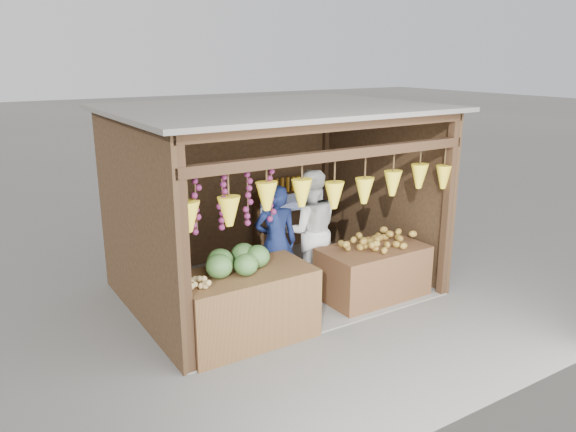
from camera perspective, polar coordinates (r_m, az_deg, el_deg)
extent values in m
plane|color=#514F49|center=(8.34, -1.38, -7.39)|extent=(80.00, 80.00, 0.00)
cube|color=slate|center=(8.33, -1.38, -7.32)|extent=(4.00, 3.00, 0.02)
cube|color=black|center=(9.19, -6.26, 3.29)|extent=(4.00, 0.06, 2.60)
cube|color=black|center=(7.13, -15.37, -0.94)|extent=(0.06, 3.00, 2.60)
cube|color=black|center=(9.07, 9.48, 2.99)|extent=(0.06, 3.00, 2.60)
cube|color=#605B54|center=(7.68, -1.52, 10.93)|extent=(4.30, 3.30, 0.06)
cube|color=black|center=(5.85, -10.57, -4.35)|extent=(0.11, 0.11, 2.60)
cube|color=black|center=(8.04, 15.95, 0.91)|extent=(0.11, 0.11, 2.60)
cube|color=black|center=(8.49, -17.89, 1.54)|extent=(0.11, 0.11, 2.60)
cube|color=black|center=(10.12, 3.82, 4.53)|extent=(0.11, 0.11, 2.60)
cube|color=black|center=(6.55, 5.02, 6.20)|extent=(4.00, 0.12, 0.12)
cube|color=black|center=(6.50, 5.09, 9.15)|extent=(4.00, 0.12, 0.12)
cube|color=#382314|center=(9.58, -0.04, 2.37)|extent=(1.25, 0.30, 0.05)
cube|color=#382314|center=(9.43, -3.04, -1.19)|extent=(0.05, 0.28, 1.05)
cube|color=#382314|center=(10.03, 2.79, -0.13)|extent=(0.05, 0.28, 1.05)
cube|color=blue|center=(9.48, 0.48, 1.41)|extent=(1.25, 0.02, 0.30)
cube|color=#492C18|center=(6.80, -4.32, -9.08)|extent=(1.62, 0.85, 0.86)
cube|color=#53331B|center=(8.03, 8.60, -5.66)|extent=(1.48, 0.85, 0.74)
cube|color=black|center=(7.81, -13.04, -8.43)|extent=(0.28, 0.28, 0.27)
imported|color=#15204F|center=(7.77, -1.25, -2.69)|extent=(0.70, 0.58, 1.64)
imported|color=silver|center=(8.07, 2.24, -1.47)|extent=(1.05, 0.94, 1.78)
imported|color=brown|center=(7.56, -13.37, -3.69)|extent=(0.62, 0.50, 1.10)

